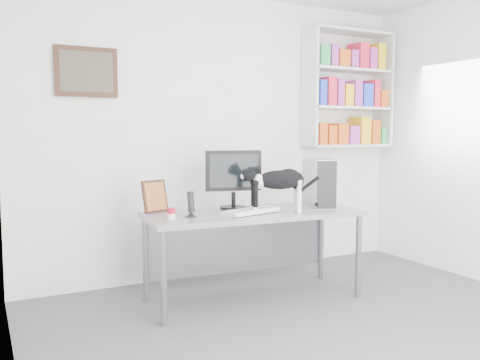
# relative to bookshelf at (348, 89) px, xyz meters

# --- Properties ---
(room) EXTENTS (4.01, 4.01, 2.70)m
(room) POSITION_rel_bookshelf_xyz_m (-1.40, -1.85, -0.50)
(room) COLOR #56565B
(room) RESTS_ON ground
(bookshelf) EXTENTS (1.03, 0.28, 1.24)m
(bookshelf) POSITION_rel_bookshelf_xyz_m (0.00, 0.00, 0.00)
(bookshelf) COLOR silver
(bookshelf) RESTS_ON room
(wall_art) EXTENTS (0.52, 0.04, 0.42)m
(wall_art) POSITION_rel_bookshelf_xyz_m (-2.70, 0.12, 0.05)
(wall_art) COLOR #3F2314
(wall_art) RESTS_ON room
(desk) EXTENTS (1.83, 0.83, 0.74)m
(desk) POSITION_rel_bookshelf_xyz_m (-1.54, -0.71, -1.48)
(desk) COLOR gray
(desk) RESTS_ON room
(monitor) EXTENTS (0.52, 0.35, 0.51)m
(monitor) POSITION_rel_bookshelf_xyz_m (-1.62, -0.50, -0.85)
(monitor) COLOR black
(monitor) RESTS_ON desk
(keyboard) EXTENTS (0.52, 0.31, 0.04)m
(keyboard) POSITION_rel_bookshelf_xyz_m (-1.61, -0.78, -1.09)
(keyboard) COLOR silver
(keyboard) RESTS_ON desk
(pc_tower) EXTENTS (0.31, 0.45, 0.42)m
(pc_tower) POSITION_rel_bookshelf_xyz_m (-0.87, -0.69, -0.90)
(pc_tower) COLOR #A4A4A8
(pc_tower) RESTS_ON desk
(speaker) EXTENTS (0.10, 0.10, 0.21)m
(speaker) POSITION_rel_bookshelf_xyz_m (-2.10, -0.72, -1.01)
(speaker) COLOR black
(speaker) RESTS_ON desk
(leaning_print) EXTENTS (0.24, 0.15, 0.27)m
(leaning_print) POSITION_rel_bookshelf_xyz_m (-2.28, -0.37, -0.97)
(leaning_print) COLOR #3F2314
(leaning_print) RESTS_ON desk
(soup_can) EXTENTS (0.07, 0.07, 0.09)m
(soup_can) POSITION_rel_bookshelf_xyz_m (-2.27, -0.76, -1.07)
(soup_can) COLOR #B10F27
(soup_can) RESTS_ON desk
(cat) EXTENTS (0.61, 0.30, 0.36)m
(cat) POSITION_rel_bookshelf_xyz_m (-1.40, -0.86, -0.93)
(cat) COLOR black
(cat) RESTS_ON desk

